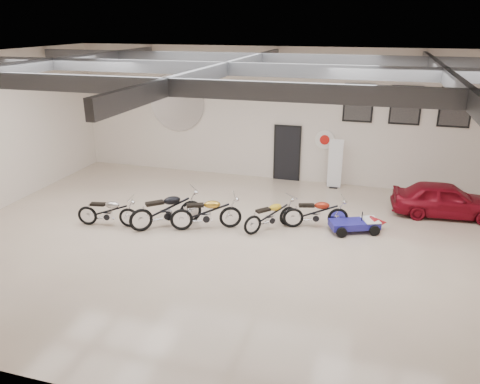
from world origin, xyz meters
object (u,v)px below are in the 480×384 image
(motorcycle_black, at_px, (166,209))
(motorcycle_gold, at_px, (206,212))
(vintage_car, at_px, (445,199))
(motorcycle_silver, at_px, (107,211))
(motorcycle_red, at_px, (316,212))
(go_kart, at_px, (359,221))
(banner_stand, at_px, (335,164))
(motorcycle_yellow, at_px, (271,215))

(motorcycle_black, relative_size, motorcycle_gold, 1.06)
(motorcycle_black, relative_size, vintage_car, 0.68)
(motorcycle_gold, bearing_deg, motorcycle_silver, 168.54)
(motorcycle_red, xyz_separation_m, go_kart, (1.28, 0.08, -0.18))
(banner_stand, relative_size, motorcycle_silver, 1.00)
(banner_stand, bearing_deg, motorcycle_yellow, -111.17)
(motorcycle_gold, bearing_deg, motorcycle_black, 165.22)
(banner_stand, distance_m, motorcycle_red, 3.79)
(motorcycle_silver, height_order, go_kart, motorcycle_silver)
(motorcycle_black, distance_m, go_kart, 5.74)
(go_kart, bearing_deg, motorcycle_gold, 170.65)
(motorcycle_silver, xyz_separation_m, motorcycle_black, (1.72, 0.44, 0.09))
(banner_stand, distance_m, motorcycle_silver, 8.24)
(banner_stand, distance_m, vintage_car, 4.02)
(motorcycle_gold, relative_size, go_kart, 1.19)
(motorcycle_black, height_order, motorcycle_red, motorcycle_black)
(motorcycle_silver, distance_m, motorcycle_red, 6.25)
(motorcycle_black, height_order, go_kart, motorcycle_black)
(motorcycle_red, bearing_deg, motorcycle_silver, 179.44)
(go_kart, bearing_deg, vintage_car, 14.65)
(motorcycle_silver, height_order, vintage_car, vintage_car)
(motorcycle_black, relative_size, motorcycle_red, 1.15)
(motorcycle_black, xyz_separation_m, go_kart, (5.59, 1.29, -0.25))
(vintage_car, bearing_deg, go_kart, 123.58)
(motorcycle_silver, relative_size, go_kart, 1.06)
(motorcycle_black, distance_m, vintage_car, 8.75)
(motorcycle_silver, height_order, motorcycle_gold, motorcycle_gold)
(banner_stand, height_order, motorcycle_silver, banner_stand)
(motorcycle_gold, distance_m, motorcycle_red, 3.27)
(banner_stand, bearing_deg, motorcycle_gold, -127.12)
(banner_stand, xyz_separation_m, vintage_car, (3.62, -1.70, -0.38))
(motorcycle_yellow, bearing_deg, vintage_car, -21.25)
(go_kart, distance_m, vintage_car, 3.22)
(motorcycle_silver, xyz_separation_m, motorcycle_gold, (2.92, 0.62, 0.06))
(motorcycle_yellow, distance_m, vintage_car, 5.69)
(motorcycle_silver, height_order, motorcycle_red, motorcycle_red)
(banner_stand, height_order, vintage_car, banner_stand)
(banner_stand, bearing_deg, motorcycle_black, -134.74)
(motorcycle_yellow, distance_m, motorcycle_red, 1.37)
(motorcycle_silver, bearing_deg, motorcycle_gold, 2.59)
(banner_stand, distance_m, go_kart, 3.89)
(go_kart, height_order, vintage_car, vintage_car)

